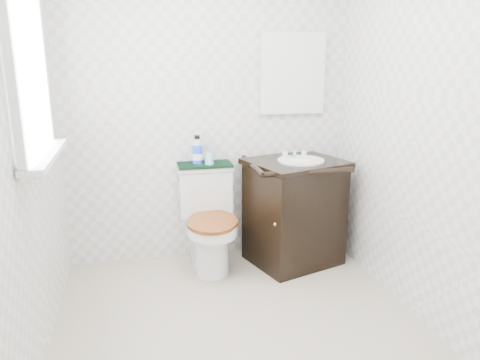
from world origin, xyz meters
name	(u,v)px	position (x,y,z in m)	size (l,w,h in m)	color
floor	(244,335)	(0.00, 0.00, 0.00)	(2.40, 2.40, 0.00)	#B7A894
wall_back	(208,108)	(0.00, 1.20, 1.20)	(2.40, 2.40, 0.00)	white
wall_front	(344,203)	(0.00, -1.20, 1.20)	(2.40, 2.40, 0.00)	white
wall_left	(18,142)	(-1.10, 0.00, 1.20)	(2.40, 2.40, 0.00)	white
wall_right	(431,126)	(1.10, 0.00, 1.20)	(2.40, 2.40, 0.00)	white
window	(27,64)	(-1.07, 0.25, 1.55)	(0.02, 0.70, 0.90)	white
mirror	(293,73)	(0.67, 1.18, 1.45)	(0.50, 0.02, 0.60)	silver
toilet	(208,224)	(-0.05, 0.97, 0.34)	(0.43, 0.64, 0.77)	white
vanity	(294,209)	(0.62, 0.90, 0.43)	(0.81, 0.75, 0.92)	black
trash_bin	(212,258)	(-0.05, 0.80, 0.13)	(0.20, 0.16, 0.26)	white
towel	(205,165)	(-0.05, 1.09, 0.78)	(0.41, 0.22, 0.02)	black
mouthwash_bottle	(197,150)	(-0.10, 1.11, 0.89)	(0.08, 0.08, 0.22)	blue
cup	(209,159)	(-0.02, 1.06, 0.83)	(0.07, 0.07, 0.08)	#95D0F3
soap_bar	(292,156)	(0.62, 1.00, 0.83)	(0.07, 0.05, 0.02)	teal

